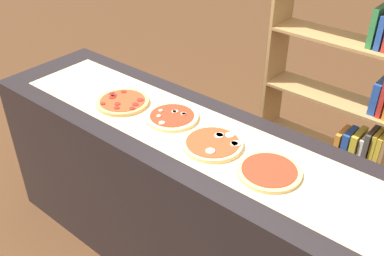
% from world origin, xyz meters
% --- Properties ---
extents(counter, '(2.42, 0.64, 0.93)m').
position_xyz_m(counter, '(0.00, 0.00, 0.46)').
color(counter, black).
rests_on(counter, ground_plane).
extents(parchment_paper, '(2.08, 0.43, 0.00)m').
position_xyz_m(parchment_paper, '(0.00, 0.00, 0.93)').
color(parchment_paper, tan).
rests_on(parchment_paper, counter).
extents(pizza_pepperoni_0, '(0.28, 0.28, 0.03)m').
position_xyz_m(pizza_pepperoni_0, '(-0.45, -0.03, 0.94)').
color(pizza_pepperoni_0, tan).
rests_on(pizza_pepperoni_0, parchment_paper).
extents(pizza_mushroom_1, '(0.27, 0.27, 0.03)m').
position_xyz_m(pizza_mushroom_1, '(-0.15, 0.02, 0.94)').
color(pizza_mushroom_1, '#E5C17F').
rests_on(pizza_mushroom_1, parchment_paper).
extents(pizza_mozzarella_2, '(0.28, 0.28, 0.03)m').
position_xyz_m(pizza_mozzarella_2, '(0.15, -0.03, 0.94)').
color(pizza_mozzarella_2, '#E5C17F').
rests_on(pizza_mozzarella_2, parchment_paper).
extents(pizza_plain_3, '(0.27, 0.27, 0.02)m').
position_xyz_m(pizza_plain_3, '(0.45, -0.04, 0.94)').
color(pizza_plain_3, '#DBB26B').
rests_on(pizza_plain_3, parchment_paper).
extents(bookshelf, '(0.84, 0.26, 1.53)m').
position_xyz_m(bookshelf, '(0.38, 1.05, 0.71)').
color(bookshelf, '#A87A47').
rests_on(bookshelf, ground_plane).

